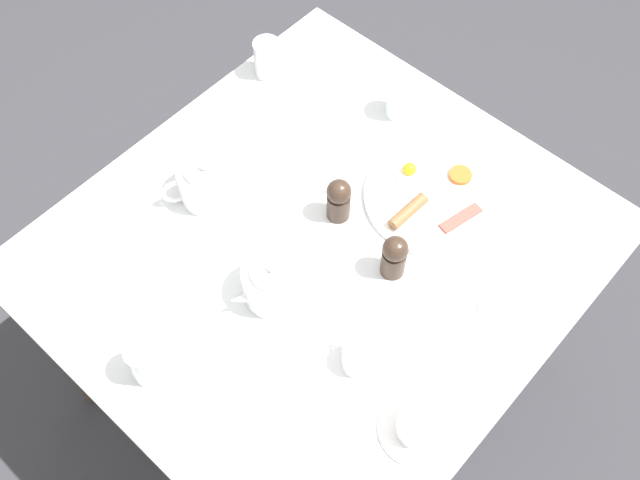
{
  "coord_description": "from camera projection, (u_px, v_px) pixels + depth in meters",
  "views": [
    {
      "loc": [
        -0.55,
        0.61,
        2.08
      ],
      "look_at": [
        0.0,
        0.0,
        0.76
      ],
      "focal_mm": 42.0,
      "sensor_mm": 36.0,
      "label": 1
    }
  ],
  "objects": [
    {
      "name": "ground_plane",
      "position": [
        320.0,
        375.0,
        2.2
      ],
      "size": [
        8.0,
        8.0,
        0.0
      ],
      "primitive_type": "plane",
      "color": "#333338"
    },
    {
      "name": "table",
      "position": [
        320.0,
        261.0,
        1.64
      ],
      "size": [
        0.99,
        1.07,
        0.74
      ],
      "color": "silver",
      "rests_on": "ground_plane"
    },
    {
      "name": "breakfast_plate",
      "position": [
        432.0,
        196.0,
        1.63
      ],
      "size": [
        0.31,
        0.31,
        0.04
      ],
      "color": "white",
      "rests_on": "table"
    },
    {
      "name": "teapot_near",
      "position": [
        274.0,
        282.0,
        1.48
      ],
      "size": [
        0.12,
        0.2,
        0.11
      ],
      "rotation": [
        0.0,
        0.0,
        1.3
      ],
      "color": "white",
      "rests_on": "table"
    },
    {
      "name": "teapot_far",
      "position": [
        207.0,
        182.0,
        1.61
      ],
      "size": [
        0.12,
        0.19,
        0.11
      ],
      "rotation": [
        0.0,
        0.0,
        4.22
      ],
      "color": "white",
      "rests_on": "table"
    },
    {
      "name": "teacup_with_saucer_left",
      "position": [
        417.0,
        426.0,
        1.35
      ],
      "size": [
        0.14,
        0.14,
        0.06
      ],
      "color": "white",
      "rests_on": "table"
    },
    {
      "name": "water_glass_tall",
      "position": [
        267.0,
        58.0,
        1.8
      ],
      "size": [
        0.06,
        0.06,
        0.1
      ],
      "color": "white",
      "rests_on": "table"
    },
    {
      "name": "water_glass_short",
      "position": [
        146.0,
        362.0,
        1.38
      ],
      "size": [
        0.06,
        0.06,
        0.1
      ],
      "color": "white",
      "rests_on": "table"
    },
    {
      "name": "wine_glass_spare",
      "position": [
        401.0,
        99.0,
        1.73
      ],
      "size": [
        0.06,
        0.06,
        0.09
      ],
      "color": "white",
      "rests_on": "table"
    },
    {
      "name": "creamer_jug",
      "position": [
        358.0,
        357.0,
        1.41
      ],
      "size": [
        0.09,
        0.07,
        0.05
      ],
      "color": "white",
      "rests_on": "table"
    },
    {
      "name": "pepper_grinder",
      "position": [
        339.0,
        199.0,
        1.57
      ],
      "size": [
        0.05,
        0.05,
        0.11
      ],
      "color": "#38281E",
      "rests_on": "table"
    },
    {
      "name": "salt_grinder",
      "position": [
        394.0,
        256.0,
        1.5
      ],
      "size": [
        0.05,
        0.05,
        0.11
      ],
      "color": "#38281E",
      "rests_on": "table"
    },
    {
      "name": "knife_by_plate",
      "position": [
        314.0,
        153.0,
        1.7
      ],
      "size": [
        0.03,
        0.23,
        0.0
      ],
      "rotation": [
        0.0,
        0.0,
        3.08
      ],
      "color": "silver",
      "rests_on": "table"
    },
    {
      "name": "spoon_for_tea",
      "position": [
        516.0,
        303.0,
        1.5
      ],
      "size": [
        0.11,
        0.13,
        0.0
      ],
      "rotation": [
        0.0,
        0.0,
        5.6
      ],
      "color": "silver",
      "rests_on": "table"
    },
    {
      "name": "fork_spare",
      "position": [
        228.0,
        409.0,
        1.39
      ],
      "size": [
        0.15,
        0.09,
        0.0
      ],
      "rotation": [
        0.0,
        0.0,
        1.07
      ],
      "color": "silver",
      "rests_on": "table"
    }
  ]
}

